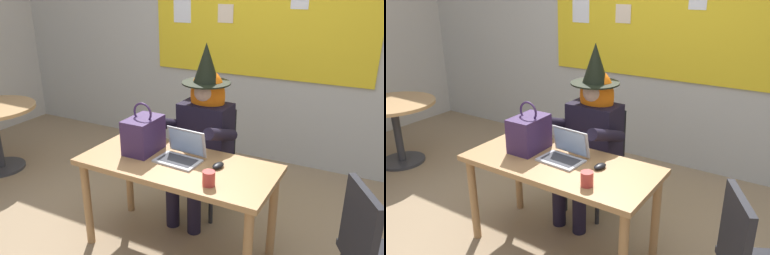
{
  "view_description": "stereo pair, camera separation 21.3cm",
  "coord_description": "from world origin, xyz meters",
  "views": [
    {
      "loc": [
        1.3,
        -2.09,
        1.89
      ],
      "look_at": [
        0.05,
        0.31,
        0.88
      ],
      "focal_mm": 35.91,
      "sensor_mm": 36.0,
      "label": 1
    },
    {
      "loc": [
        1.48,
        -1.99,
        1.89
      ],
      "look_at": [
        0.05,
        0.31,
        0.88
      ],
      "focal_mm": 35.91,
      "sensor_mm": 36.0,
      "label": 2
    }
  ],
  "objects": [
    {
      "name": "desk_main",
      "position": [
        0.08,
        0.01,
        0.62
      ],
      "size": [
        1.4,
        0.65,
        0.72
      ],
      "rotation": [
        0.0,
        0.0,
        -0.01
      ],
      "color": "#A37547",
      "rests_on": "ground"
    },
    {
      "name": "ground_plane",
      "position": [
        0.0,
        0.0,
        0.0
      ],
      "size": [
        24.0,
        24.0,
        0.0
      ],
      "primitive_type": "plane",
      "color": "#937A5B"
    },
    {
      "name": "person_costumed",
      "position": [
        0.01,
        0.57,
        0.8
      ],
      "size": [
        0.6,
        0.67,
        1.47
      ],
      "rotation": [
        0.0,
        0.0,
        -1.6
      ],
      "color": "black",
      "rests_on": "ground"
    },
    {
      "name": "coffee_mug",
      "position": [
        0.42,
        -0.18,
        0.77
      ],
      "size": [
        0.08,
        0.08,
        0.09
      ],
      "primitive_type": "cylinder",
      "color": "#B23833",
      "rests_on": "desk_main"
    },
    {
      "name": "laptop",
      "position": [
        0.09,
        0.07,
        0.77
      ],
      "size": [
        0.33,
        0.26,
        0.21
      ],
      "rotation": [
        0.0,
        0.0,
        -0.07
      ],
      "color": "#B7B7BC",
      "rests_on": "desk_main"
    },
    {
      "name": "wall_back_bulletin",
      "position": [
        0.0,
        1.9,
        1.35
      ],
      "size": [
        6.76,
        2.08,
        2.67
      ],
      "color": "#B2B2AD",
      "rests_on": "ground"
    },
    {
      "name": "computer_mouse",
      "position": [
        0.37,
        0.07,
        0.74
      ],
      "size": [
        0.08,
        0.11,
        0.03
      ],
      "primitive_type": "ellipsoid",
      "rotation": [
        0.0,
        0.0,
        -0.22
      ],
      "color": "black",
      "rests_on": "desk_main"
    },
    {
      "name": "chair_extra_corner",
      "position": [
        1.39,
        -0.11,
        0.51
      ],
      "size": [
        0.56,
        0.56,
        0.91
      ],
      "rotation": [
        0.0,
        0.0,
        0.47
      ],
      "color": "black",
      "rests_on": "ground"
    },
    {
      "name": "chair_at_desk",
      "position": [
        0.02,
        0.69,
        0.51
      ],
      "size": [
        0.46,
        0.46,
        0.9
      ],
      "rotation": [
        0.0,
        0.0,
        -1.66
      ],
      "color": "black",
      "rests_on": "ground"
    },
    {
      "name": "handbag",
      "position": [
        -0.23,
        0.07,
        0.85
      ],
      "size": [
        0.2,
        0.3,
        0.38
      ],
      "rotation": [
        0.0,
        0.0,
        0.21
      ],
      "color": "#38234C",
      "rests_on": "desk_main"
    }
  ]
}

